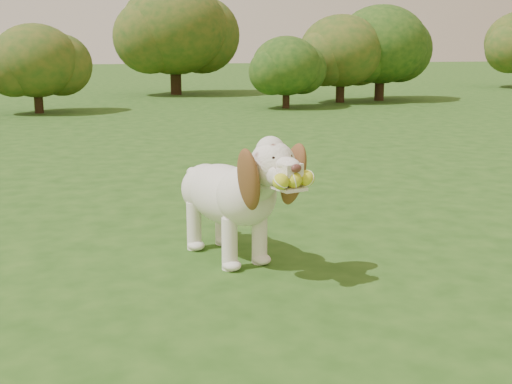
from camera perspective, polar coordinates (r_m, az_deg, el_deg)
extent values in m
plane|color=#204614|center=(3.04, 5.63, -8.57)|extent=(80.00, 80.00, 0.00)
ellipsoid|color=white|center=(3.40, -2.82, -0.19)|extent=(0.47, 0.65, 0.31)
ellipsoid|color=white|center=(3.21, -0.86, -0.32)|extent=(0.38, 0.38, 0.30)
ellipsoid|color=white|center=(3.58, -4.45, 0.30)|extent=(0.35, 0.35, 0.28)
cylinder|color=white|center=(3.09, 0.27, 0.72)|extent=(0.23, 0.28, 0.24)
sphere|color=white|center=(2.98, 1.48, 2.51)|extent=(0.27, 0.27, 0.22)
sphere|color=white|center=(2.98, 1.29, 3.67)|extent=(0.17, 0.17, 0.14)
cube|color=white|center=(2.88, 2.82, 2.06)|extent=(0.12, 0.15, 0.06)
ellipsoid|color=#592D28|center=(2.82, 3.60, 2.11)|extent=(0.06, 0.05, 0.04)
cube|color=white|center=(2.88, 2.95, 0.35)|extent=(0.15, 0.16, 0.01)
ellipsoid|color=brown|center=(2.93, -0.67, 1.10)|extent=(0.15, 0.23, 0.33)
ellipsoid|color=brown|center=(3.06, 3.33, 1.60)|extent=(0.17, 0.20, 0.33)
cylinder|color=white|center=(3.68, -5.37, 1.20)|extent=(0.10, 0.16, 0.12)
cylinder|color=white|center=(3.24, -2.36, -4.62)|extent=(0.10, 0.10, 0.27)
cylinder|color=white|center=(3.33, 0.31, -4.13)|extent=(0.10, 0.10, 0.27)
cylinder|color=white|center=(3.58, -5.53, -3.00)|extent=(0.10, 0.10, 0.27)
cylinder|color=white|center=(3.66, -3.02, -2.60)|extent=(0.10, 0.10, 0.27)
sphere|color=gold|center=(2.81, 2.22, 0.93)|extent=(0.09, 0.09, 0.07)
sphere|color=gold|center=(2.85, 3.38, 1.08)|extent=(0.09, 0.09, 0.07)
sphere|color=gold|center=(2.89, 4.50, 1.23)|extent=(0.09, 0.09, 0.07)
cylinder|color=#382314|center=(15.32, -7.14, 10.12)|extent=(0.25, 0.25, 0.82)
ellipsoid|color=#184013|center=(15.31, -7.26, 14.20)|extent=(2.45, 2.45, 2.09)
cylinder|color=#382314|center=(13.76, 10.92, 9.29)|extent=(0.19, 0.19, 0.62)
ellipsoid|color=#184013|center=(13.74, 11.07, 12.76)|extent=(1.87, 1.87, 1.59)
cylinder|color=#382314|center=(13.17, 7.49, 9.11)|extent=(0.17, 0.17, 0.56)
ellipsoid|color=#184013|center=(13.14, 7.59, 12.34)|extent=(1.67, 1.67, 1.42)
cylinder|color=#382314|center=(11.52, -18.77, 7.83)|extent=(0.15, 0.15, 0.48)
ellipsoid|color=#184013|center=(11.49, -19.01, 10.99)|extent=(1.43, 1.43, 1.22)
cylinder|color=#382314|center=(11.83, 2.69, 8.46)|extent=(0.13, 0.13, 0.42)
ellipsoid|color=#184013|center=(11.80, 2.72, 11.14)|extent=(1.25, 1.25, 1.06)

